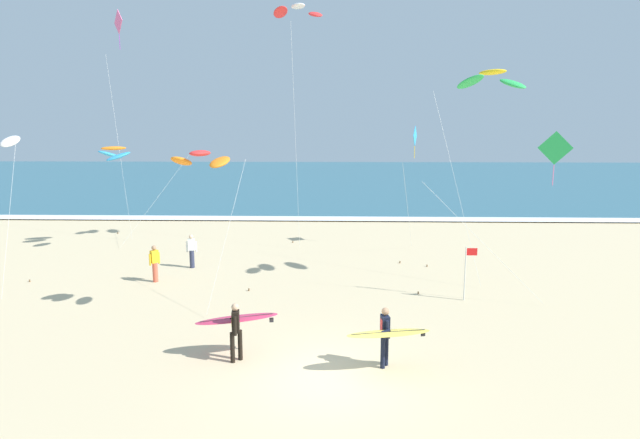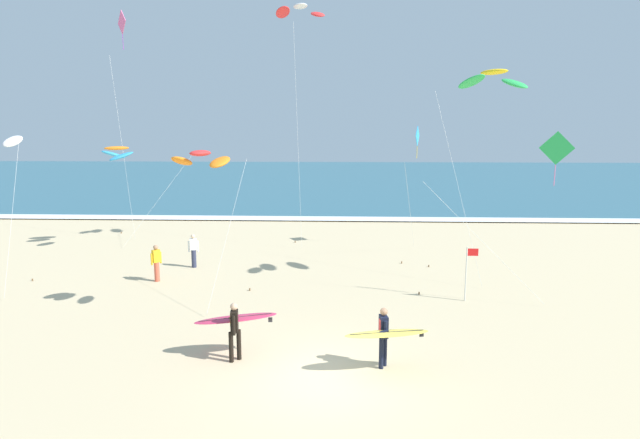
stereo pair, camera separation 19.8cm
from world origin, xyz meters
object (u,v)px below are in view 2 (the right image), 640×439
object	(u,v)px
kite_arc_amber_mid	(117,153)
kite_diamond_cobalt_far	(417,141)
surfer_lead	(235,323)
kite_arc_ivory_outer	(300,11)
lifeguard_flag	(468,269)
kite_diamond_emerald_low	(552,154)
bystander_yellow_top	(156,263)
kite_arc_golden_high	(494,79)
surfer_trailing	(385,333)
kite_arc_scarlet_near	(201,159)
bystander_white_top	(194,250)
kite_diamond_rose_distant	(122,31)

from	to	relation	value
kite_arc_amber_mid	kite_diamond_cobalt_far	size ratio (longest dim) A/B	0.84
surfer_lead	kite_arc_ivory_outer	distance (m)	17.71
lifeguard_flag	kite_arc_ivory_outer	bearing A→B (deg)	129.54
kite_diamond_cobalt_far	kite_diamond_emerald_low	world-z (taller)	kite_diamond_cobalt_far
bystander_yellow_top	lifeguard_flag	world-z (taller)	lifeguard_flag
kite_arc_golden_high	kite_arc_ivory_outer	distance (m)	11.15
surfer_trailing	kite_arc_scarlet_near	bearing A→B (deg)	147.18
kite_arc_golden_high	bystander_yellow_top	size ratio (longest dim) A/B	5.46
kite_arc_ivory_outer	bystander_yellow_top	size ratio (longest dim) A/B	7.91
bystander_yellow_top	lifeguard_flag	xyz separation A→B (m)	(12.65, -2.04, 0.45)
surfer_lead	kite_diamond_cobalt_far	distance (m)	16.30
surfer_trailing	lifeguard_flag	xyz separation A→B (m)	(3.58, 5.93, 0.22)
surfer_lead	kite_diamond_cobalt_far	xyz separation A→B (m)	(6.93, 13.97, 4.74)
surfer_trailing	bystander_white_top	size ratio (longest dim) A/B	1.47
kite_diamond_rose_distant	bystander_white_top	bearing A→B (deg)	-48.58
kite_diamond_rose_distant	bystander_yellow_top	size ratio (longest dim) A/B	8.01
kite_arc_golden_high	kite_diamond_emerald_low	distance (m)	3.78
surfer_trailing	kite_diamond_cobalt_far	distance (m)	15.55
kite_arc_golden_high	kite_diamond_emerald_low	xyz separation A→B (m)	(1.59, -2.09, -2.72)
kite_diamond_rose_distant	kite_arc_ivory_outer	distance (m)	10.08
kite_diamond_cobalt_far	kite_arc_scarlet_near	bearing A→B (deg)	-128.54
kite_diamond_emerald_low	bystander_white_top	distance (m)	15.83
kite_diamond_rose_distant	bystander_yellow_top	xyz separation A→B (m)	(4.16, -8.11, -10.83)
surfer_trailing	kite_arc_ivory_outer	distance (m)	18.45
surfer_lead	bystander_yellow_top	distance (m)	8.85
kite_arc_amber_mid	kite_diamond_rose_distant	distance (m)	6.83
kite_arc_scarlet_near	kite_arc_ivory_outer	distance (m)	12.75
surfer_trailing	lifeguard_flag	size ratio (longest dim) A/B	1.11
surfer_lead	bystander_yellow_top	bearing A→B (deg)	123.41
lifeguard_flag	kite_arc_scarlet_near	bearing A→B (deg)	-167.14
kite_arc_golden_high	kite_arc_ivory_outer	bearing A→B (deg)	139.11
surfer_trailing	kite_arc_scarlet_near	world-z (taller)	kite_arc_scarlet_near
kite_diamond_cobalt_far	kite_arc_ivory_outer	distance (m)	8.84
surfer_lead	kite_arc_golden_high	xyz separation A→B (m)	(8.77, 6.87, 7.26)
surfer_trailing	kite_diamond_emerald_low	xyz separation A→B (m)	(6.16, 5.37, 4.54)
kite_arc_ivory_outer	bystander_white_top	size ratio (longest dim) A/B	7.91
kite_arc_ivory_outer	lifeguard_flag	distance (m)	15.42
kite_arc_amber_mid	bystander_yellow_top	xyz separation A→B (m)	(3.95, -5.97, -4.34)
kite_diamond_emerald_low	kite_diamond_rose_distant	world-z (taller)	kite_diamond_rose_distant
surfer_lead	kite_diamond_cobalt_far	size ratio (longest dim) A/B	0.37
kite_arc_golden_high	bystander_white_top	xyz separation A→B (m)	(-12.68, 2.82, -7.50)
kite_arc_golden_high	bystander_white_top	size ratio (longest dim) A/B	5.46
lifeguard_flag	kite_diamond_cobalt_far	bearing A→B (deg)	95.62
surfer_trailing	bystander_yellow_top	distance (m)	12.08
kite_diamond_emerald_low	bystander_yellow_top	world-z (taller)	kite_diamond_emerald_low
bystander_white_top	kite_arc_golden_high	bearing A→B (deg)	-12.53
kite_arc_amber_mid	kite_diamond_emerald_low	size ratio (longest dim) A/B	0.86
kite_diamond_rose_distant	kite_arc_amber_mid	bearing A→B (deg)	-84.34
kite_arc_amber_mid	kite_diamond_rose_distant	world-z (taller)	kite_diamond_rose_distant
surfer_lead	kite_diamond_cobalt_far	bearing A→B (deg)	63.62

